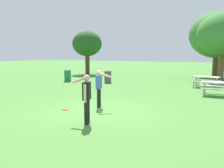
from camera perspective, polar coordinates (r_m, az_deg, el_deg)
ground_plane at (r=9.21m, az=-4.14°, el=-6.90°), size 120.00×120.00×0.00m
person_thrower at (r=9.71m, az=-3.31°, el=-0.34°), size 0.81×0.58×1.64m
person_catcher at (r=7.41m, az=-6.56°, el=-2.88°), size 0.81×0.58×1.64m
frisbee at (r=9.59m, az=-11.81°, el=-6.37°), size 0.29×0.29×0.03m
picnic_table_near at (r=13.75m, az=25.29°, el=-0.38°), size 1.78×1.51×0.77m
picnic_table_far at (r=16.83m, az=22.89°, el=1.09°), size 1.88×1.65×0.77m
trash_can_beside_table at (r=19.30m, az=-11.26°, el=2.08°), size 0.59×0.59×0.96m
trash_can_further_along at (r=18.04m, az=-1.08°, el=1.84°), size 0.59×0.59×0.96m
tree_tall_left at (r=26.04m, az=-6.36°, el=10.10°), size 3.35×3.35×4.90m
tree_broad_center at (r=24.20m, az=25.30°, el=11.23°), size 5.23×5.23×6.37m
tree_far_right at (r=21.42m, az=26.44°, el=11.23°), size 4.27×4.27×5.78m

